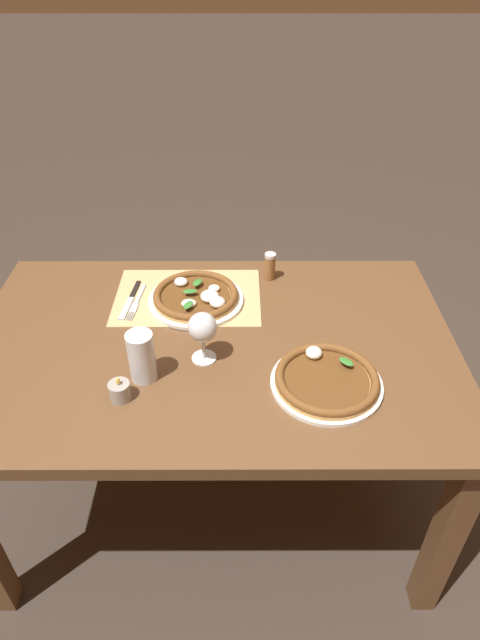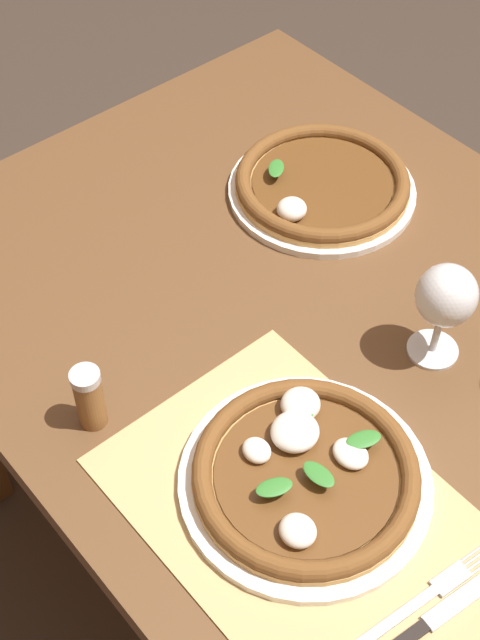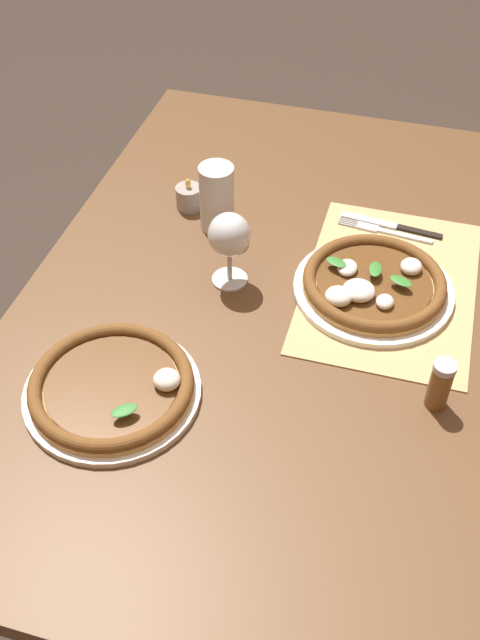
{
  "view_description": "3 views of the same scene",
  "coord_description": "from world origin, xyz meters",
  "px_view_note": "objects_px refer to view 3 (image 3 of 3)",
  "views": [
    {
      "loc": [
        -0.08,
        1.2,
        1.74
      ],
      "look_at": [
        -0.08,
        -0.03,
        0.79
      ],
      "focal_mm": 30.0,
      "sensor_mm": 36.0,
      "label": 1
    },
    {
      "loc": [
        0.42,
        -0.61,
        1.68
      ],
      "look_at": [
        -0.15,
        -0.13,
        0.81
      ],
      "focal_mm": 50.0,
      "sensor_mm": 36.0,
      "label": 2
    },
    {
      "loc": [
        -1.03,
        -0.24,
        1.71
      ],
      "look_at": [
        -0.12,
        0.02,
        0.78
      ],
      "focal_mm": 42.0,
      "sensor_mm": 36.0,
      "label": 3
    }
  ],
  "objects_px": {
    "pizza_far": "(113,387)",
    "knife": "(391,225)",
    "pizza_near": "(373,284)",
    "votive_candle": "(189,198)",
    "wine_glass": "(229,238)",
    "fork": "(384,231)",
    "pepper_shaker": "(440,384)",
    "pint_glass": "(217,199)"
  },
  "relations": [
    {
      "from": "pizza_far",
      "to": "knife",
      "type": "height_order",
      "value": "pizza_far"
    },
    {
      "from": "pizza_near",
      "to": "votive_candle",
      "type": "bearing_deg",
      "value": 68.23
    },
    {
      "from": "pizza_near",
      "to": "wine_glass",
      "type": "height_order",
      "value": "wine_glass"
    },
    {
      "from": "pizza_far",
      "to": "knife",
      "type": "xyz_separation_m",
      "value": [
        0.58,
        -0.39,
        -0.01
      ]
    },
    {
      "from": "fork",
      "to": "pepper_shaker",
      "type": "height_order",
      "value": "pepper_shaker"
    },
    {
      "from": "pizza_near",
      "to": "knife",
      "type": "height_order",
      "value": "pizza_near"
    },
    {
      "from": "pizza_near",
      "to": "wine_glass",
      "type": "bearing_deg",
      "value": 97.86
    },
    {
      "from": "votive_candle",
      "to": "wine_glass",
      "type": "bearing_deg",
      "value": -143.65
    },
    {
      "from": "fork",
      "to": "wine_glass",
      "type": "bearing_deg",
      "value": 130.52
    },
    {
      "from": "pizza_far",
      "to": "pizza_near",
      "type": "bearing_deg",
      "value": -45.92
    },
    {
      "from": "pizza_far",
      "to": "votive_candle",
      "type": "bearing_deg",
      "value": 4.92
    },
    {
      "from": "pizza_near",
      "to": "fork",
      "type": "bearing_deg",
      "value": 1.04
    },
    {
      "from": "fork",
      "to": "pepper_shaker",
      "type": "xyz_separation_m",
      "value": [
        -0.43,
        -0.14,
        0.04
      ]
    },
    {
      "from": "pint_glass",
      "to": "fork",
      "type": "height_order",
      "value": "pint_glass"
    },
    {
      "from": "votive_candle",
      "to": "pizza_far",
      "type": "bearing_deg",
      "value": -175.08
    },
    {
      "from": "wine_glass",
      "to": "fork",
      "type": "height_order",
      "value": "wine_glass"
    },
    {
      "from": "wine_glass",
      "to": "votive_candle",
      "type": "xyz_separation_m",
      "value": [
        0.21,
        0.15,
        -0.08
      ]
    },
    {
      "from": "votive_candle",
      "to": "pint_glass",
      "type": "bearing_deg",
      "value": -122.1
    },
    {
      "from": "pizza_far",
      "to": "votive_candle",
      "type": "distance_m",
      "value": 0.54
    },
    {
      "from": "pint_glass",
      "to": "pepper_shaker",
      "type": "height_order",
      "value": "pint_glass"
    },
    {
      "from": "pepper_shaker",
      "to": "knife",
      "type": "bearing_deg",
      "value": 16.34
    },
    {
      "from": "pizza_near",
      "to": "votive_candle",
      "type": "distance_m",
      "value": 0.46
    },
    {
      "from": "pizza_far",
      "to": "fork",
      "type": "height_order",
      "value": "pizza_far"
    },
    {
      "from": "fork",
      "to": "votive_candle",
      "type": "height_order",
      "value": "votive_candle"
    },
    {
      "from": "pizza_far",
      "to": "pepper_shaker",
      "type": "height_order",
      "value": "pepper_shaker"
    },
    {
      "from": "wine_glass",
      "to": "pizza_far",
      "type": "bearing_deg",
      "value": 162.09
    },
    {
      "from": "pizza_far",
      "to": "pint_glass",
      "type": "distance_m",
      "value": 0.49
    },
    {
      "from": "votive_candle",
      "to": "fork",
      "type": "bearing_deg",
      "value": -86.94
    },
    {
      "from": "pizza_far",
      "to": "fork",
      "type": "relative_size",
      "value": 1.48
    },
    {
      "from": "knife",
      "to": "pepper_shaker",
      "type": "relative_size",
      "value": 2.22
    },
    {
      "from": "fork",
      "to": "knife",
      "type": "xyz_separation_m",
      "value": [
        0.02,
        -0.01,
        0.0
      ]
    },
    {
      "from": "pizza_far",
      "to": "pint_glass",
      "type": "bearing_deg",
      "value": -3.89
    },
    {
      "from": "wine_glass",
      "to": "pint_glass",
      "type": "bearing_deg",
      "value": 24.93
    },
    {
      "from": "wine_glass",
      "to": "pepper_shaker",
      "type": "xyz_separation_m",
      "value": [
        -0.2,
        -0.41,
        -0.06
      ]
    },
    {
      "from": "wine_glass",
      "to": "knife",
      "type": "bearing_deg",
      "value": -47.95
    },
    {
      "from": "pizza_far",
      "to": "fork",
      "type": "bearing_deg",
      "value": -33.88
    },
    {
      "from": "wine_glass",
      "to": "pint_glass",
      "type": "height_order",
      "value": "wine_glass"
    },
    {
      "from": "pizza_near",
      "to": "wine_glass",
      "type": "relative_size",
      "value": 1.97
    },
    {
      "from": "pizza_near",
      "to": "fork",
      "type": "relative_size",
      "value": 1.52
    },
    {
      "from": "votive_candle",
      "to": "pepper_shaker",
      "type": "relative_size",
      "value": 0.74
    },
    {
      "from": "pizza_near",
      "to": "pepper_shaker",
      "type": "distance_m",
      "value": 0.28
    },
    {
      "from": "pizza_near",
      "to": "pint_glass",
      "type": "height_order",
      "value": "pint_glass"
    }
  ]
}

